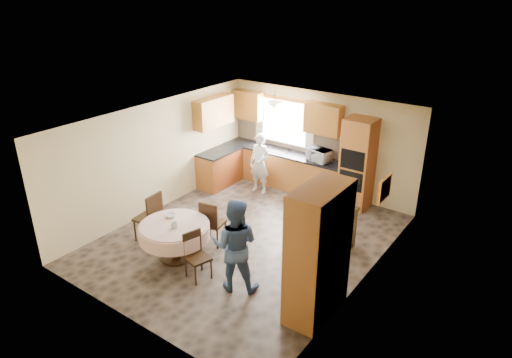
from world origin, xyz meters
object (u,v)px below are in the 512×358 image
at_px(cupboard, 318,253).
at_px(person_dining, 235,245).
at_px(sideboard, 327,223).
at_px(chair_right, 196,253).
at_px(oven_tower, 358,164).
at_px(chair_back, 211,221).
at_px(person_sink, 260,163).
at_px(dining_table, 175,232).
at_px(chair_left, 151,215).

relative_size(cupboard, person_dining, 1.31).
relative_size(sideboard, person_dining, 0.69).
xyz_separation_m(chair_right, person_dining, (0.77, 0.16, 0.35)).
relative_size(oven_tower, chair_back, 2.21).
distance_m(oven_tower, sideboard, 1.93).
xyz_separation_m(oven_tower, person_sink, (-2.26, -0.65, -0.30)).
bearing_deg(sideboard, chair_right, -112.98).
height_order(dining_table, person_dining, person_dining).
bearing_deg(dining_table, person_dining, -1.11).
xyz_separation_m(chair_left, chair_back, (1.07, 0.59, -0.06)).
bearing_deg(chair_back, sideboard, -154.00).
height_order(sideboard, dining_table, sideboard).
height_order(oven_tower, person_dining, oven_tower).
distance_m(cupboard, dining_table, 2.93).
bearing_deg(person_dining, oven_tower, -121.19).
bearing_deg(chair_right, chair_back, 42.02).
height_order(sideboard, chair_right, chair_right).
height_order(chair_right, person_sink, person_sink).
relative_size(chair_back, person_dining, 0.57).
height_order(dining_table, chair_left, chair_left).
bearing_deg(sideboard, person_dining, -98.16).
bearing_deg(person_dining, person_sink, -87.06).
bearing_deg(person_dining, chair_left, -31.66).
height_order(sideboard, chair_left, chair_left).
xyz_separation_m(sideboard, cupboard, (0.86, -2.02, 0.69)).
bearing_deg(sideboard, oven_tower, 102.55).
relative_size(dining_table, chair_left, 1.24).
relative_size(cupboard, chair_right, 2.51).
distance_m(sideboard, person_sink, 2.75).
height_order(dining_table, chair_right, chair_right).
distance_m(oven_tower, chair_left, 4.70).
bearing_deg(chair_right, sideboard, -12.94).
distance_m(sideboard, dining_table, 3.02).
xyz_separation_m(chair_back, person_sink, (-0.67, 2.60, 0.23)).
bearing_deg(person_sink, dining_table, -85.31).
distance_m(chair_left, person_dining, 2.33).
relative_size(sideboard, person_sink, 0.76).
bearing_deg(cupboard, dining_table, -175.81).
bearing_deg(cupboard, chair_back, 167.87).
relative_size(oven_tower, chair_right, 2.42).
bearing_deg(chair_left, cupboard, 84.16).
relative_size(oven_tower, sideboard, 1.84).
xyz_separation_m(dining_table, chair_back, (0.22, 0.78, -0.05)).
height_order(cupboard, chair_back, cupboard).
height_order(oven_tower, sideboard, oven_tower).
distance_m(cupboard, chair_back, 2.78).
relative_size(oven_tower, cupboard, 0.97).
bearing_deg(dining_table, cupboard, 4.19).
bearing_deg(sideboard, cupboard, -61.14).
relative_size(person_sink, person_dining, 0.90).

